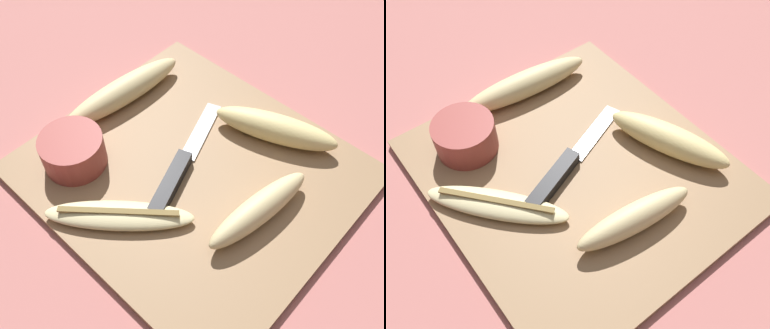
{
  "view_description": "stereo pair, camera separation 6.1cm",
  "coord_description": "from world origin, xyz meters",
  "views": [
    {
      "loc": [
        0.25,
        -0.27,
        0.51
      ],
      "look_at": [
        0.0,
        0.0,
        0.02
      ],
      "focal_mm": 42.0,
      "sensor_mm": 36.0,
      "label": 1
    },
    {
      "loc": [
        0.29,
        -0.23,
        0.51
      ],
      "look_at": [
        0.0,
        0.0,
        0.02
      ],
      "focal_mm": 42.0,
      "sensor_mm": 36.0,
      "label": 2
    }
  ],
  "objects": [
    {
      "name": "knife",
      "position": [
        -0.0,
        -0.02,
        0.02
      ],
      "size": [
        0.1,
        0.21,
        0.02
      ],
      "rotation": [
        0.0,
        0.0,
        0.37
      ],
      "color": "black",
      "rests_on": "cutting_board"
    },
    {
      "name": "ground_plane",
      "position": [
        0.0,
        0.0,
        0.0
      ],
      "size": [
        4.0,
        4.0,
        0.0
      ],
      "primitive_type": "plane",
      "color": "#B76B66"
    },
    {
      "name": "banana_soft_right",
      "position": [
        -0.01,
        -0.12,
        0.02
      ],
      "size": [
        0.17,
        0.15,
        0.02
      ],
      "rotation": [
        0.0,
        0.0,
        5.42
      ],
      "color": "beige",
      "rests_on": "cutting_board"
    },
    {
      "name": "cutting_board",
      "position": [
        0.0,
        0.0,
        0.01
      ],
      "size": [
        0.41,
        0.37,
        0.01
      ],
      "color": "#997551",
      "rests_on": "ground_plane"
    },
    {
      "name": "banana_mellow_near",
      "position": [
        -0.17,
        0.03,
        0.03
      ],
      "size": [
        0.06,
        0.21,
        0.04
      ],
      "rotation": [
        0.0,
        0.0,
        6.21
      ],
      "color": "beige",
      "rests_on": "cutting_board"
    },
    {
      "name": "banana_golden_short",
      "position": [
        0.05,
        0.12,
        0.03
      ],
      "size": [
        0.18,
        0.1,
        0.04
      ],
      "rotation": [
        0.0,
        0.0,
        1.93
      ],
      "color": "#EDD689",
      "rests_on": "cutting_board"
    },
    {
      "name": "prep_bowl",
      "position": [
        -0.13,
        -0.1,
        0.04
      ],
      "size": [
        0.09,
        0.09,
        0.05
      ],
      "color": "#993D38",
      "rests_on": "cutting_board"
    },
    {
      "name": "banana_ripe_center",
      "position": [
        0.11,
        0.0,
        0.03
      ],
      "size": [
        0.06,
        0.17,
        0.04
      ],
      "rotation": [
        0.0,
        0.0,
        3.01
      ],
      "color": "beige",
      "rests_on": "cutting_board"
    }
  ]
}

